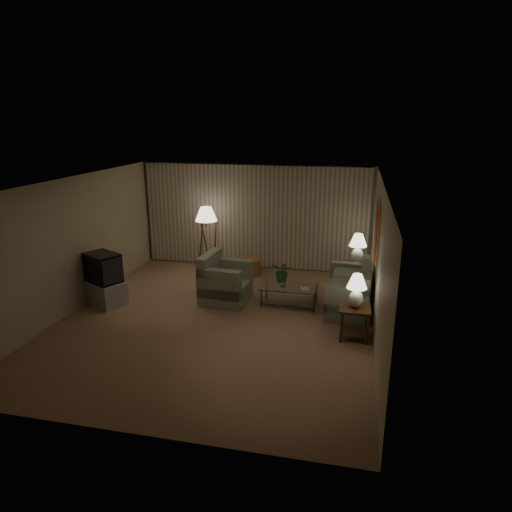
% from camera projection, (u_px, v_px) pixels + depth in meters
% --- Properties ---
extents(ground, '(7.00, 7.00, 0.00)m').
position_uv_depth(ground, '(217.00, 319.00, 9.01)').
color(ground, '#A6805B').
rests_on(ground, ground).
extents(room_shell, '(6.04, 7.02, 2.72)m').
position_uv_depth(room_shell, '(236.00, 217.00, 9.90)').
color(room_shell, beige).
rests_on(room_shell, ground).
extents(sofa, '(1.72, 0.92, 0.75)m').
position_uv_depth(sofa, '(348.00, 291.00, 9.43)').
color(sofa, gray).
rests_on(sofa, ground).
extents(armchair, '(1.13, 1.09, 0.83)m').
position_uv_depth(armchair, '(226.00, 283.00, 9.77)').
color(armchair, gray).
rests_on(armchair, ground).
extents(side_table_near, '(0.54, 0.54, 0.60)m').
position_uv_depth(side_table_near, '(355.00, 317.00, 8.12)').
color(side_table_near, '#3A2310').
rests_on(side_table_near, ground).
extents(side_table_far, '(0.51, 0.43, 0.60)m').
position_uv_depth(side_table_far, '(356.00, 271.00, 10.55)').
color(side_table_far, '#3A2310').
rests_on(side_table_far, ground).
extents(table_lamp_near, '(0.36, 0.36, 0.62)m').
position_uv_depth(table_lamp_near, '(357.00, 288.00, 7.96)').
color(table_lamp_near, white).
rests_on(table_lamp_near, side_table_near).
extents(table_lamp_far, '(0.41, 0.41, 0.70)m').
position_uv_depth(table_lamp_far, '(358.00, 246.00, 10.38)').
color(table_lamp_far, white).
rests_on(table_lamp_far, side_table_far).
extents(coffee_table, '(1.23, 0.67, 0.41)m').
position_uv_depth(coffee_table, '(289.00, 293.00, 9.61)').
color(coffee_table, silver).
rests_on(coffee_table, ground).
extents(tv_cabinet, '(1.32, 1.26, 0.50)m').
position_uv_depth(tv_cabinet, '(105.00, 292.00, 9.70)').
color(tv_cabinet, '#A9A9AC').
rests_on(tv_cabinet, ground).
extents(crt_tv, '(1.13, 1.10, 0.61)m').
position_uv_depth(crt_tv, '(103.00, 268.00, 9.54)').
color(crt_tv, black).
rests_on(crt_tv, tv_cabinet).
extents(floor_lamp, '(0.55, 0.55, 1.69)m').
position_uv_depth(floor_lamp, '(207.00, 239.00, 11.52)').
color(floor_lamp, '#3A2310').
rests_on(floor_lamp, ground).
extents(ottoman, '(0.75, 0.75, 0.39)m').
position_uv_depth(ottoman, '(248.00, 266.00, 11.57)').
color(ottoman, '#AD613A').
rests_on(ottoman, ground).
extents(vase, '(0.16, 0.16, 0.15)m').
position_uv_depth(vase, '(282.00, 283.00, 9.58)').
color(vase, silver).
rests_on(vase, coffee_table).
extents(flowers, '(0.51, 0.48, 0.46)m').
position_uv_depth(flowers, '(283.00, 269.00, 9.49)').
color(flowers, '#30652D').
rests_on(flowers, vase).
extents(book, '(0.21, 0.25, 0.02)m').
position_uv_depth(book, '(301.00, 289.00, 9.42)').
color(book, olive).
rests_on(book, coffee_table).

